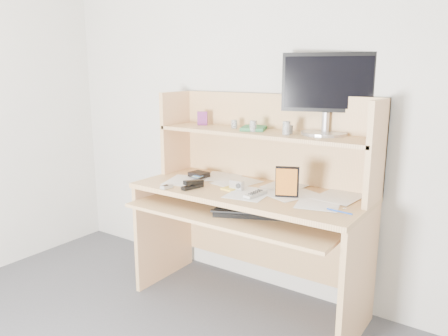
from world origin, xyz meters
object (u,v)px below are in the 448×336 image
Objects in this scene: keyboard at (259,212)px; monitor at (328,91)px; game_case at (287,182)px; tv_remote at (255,194)px; desk at (256,195)px.

monitor is at bearing 34.04° from keyboard.
game_case reaches higher than keyboard.
monitor is at bearing 61.31° from tv_remote.
tv_remote is at bearing -140.78° from monitor.
keyboard is 2.93× the size of game_case.
monitor reaches higher than tv_remote.
game_case is at bearing 25.84° from tv_remote.
keyboard is at bearing -5.88° from tv_remote.
monitor reaches higher than desk.
monitor is at bearing 49.23° from game_case.
desk is at bearing 126.13° from tv_remote.
tv_remote is 0.72m from monitor.
game_case is 0.58m from monitor.
tv_remote is at bearing 175.05° from game_case.
keyboard is at bearing -54.40° from desk.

